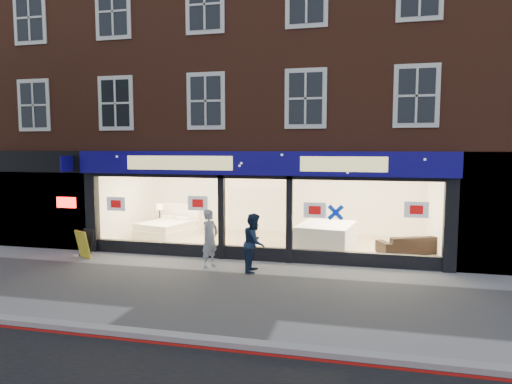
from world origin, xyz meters
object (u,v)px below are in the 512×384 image
(sofa, at_px, (409,244))
(pedestrian_grey, at_px, (210,238))
(display_bed, at_px, (168,228))
(a_board, at_px, (85,244))
(pedestrian_blue, at_px, (254,242))
(mattress_stack, at_px, (326,236))

(sofa, height_order, pedestrian_grey, pedestrian_grey)
(pedestrian_grey, bearing_deg, display_bed, 60.13)
(display_bed, xyz_separation_m, pedestrian_grey, (2.88, -3.49, 0.41))
(a_board, height_order, pedestrian_blue, pedestrian_blue)
(pedestrian_blue, bearing_deg, mattress_stack, -32.83)
(pedestrian_grey, bearing_deg, sofa, -43.92)
(display_bed, bearing_deg, pedestrian_grey, -35.32)
(mattress_stack, bearing_deg, sofa, -0.25)
(pedestrian_grey, relative_size, pedestrian_blue, 1.02)
(mattress_stack, relative_size, sofa, 1.20)
(pedestrian_grey, distance_m, pedestrian_blue, 1.35)
(display_bed, xyz_separation_m, a_board, (-1.24, -3.37, 0.03))
(mattress_stack, height_order, a_board, mattress_stack)
(sofa, distance_m, pedestrian_grey, 6.29)
(pedestrian_grey, bearing_deg, pedestrian_blue, -75.86)
(display_bed, height_order, mattress_stack, display_bed)
(sofa, bearing_deg, a_board, -8.77)
(sofa, distance_m, pedestrian_blue, 5.20)
(mattress_stack, bearing_deg, pedestrian_grey, -138.51)
(mattress_stack, relative_size, pedestrian_grey, 1.41)
(mattress_stack, xyz_separation_m, a_board, (-7.19, -2.59, -0.07))
(a_board, bearing_deg, pedestrian_blue, 21.59)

